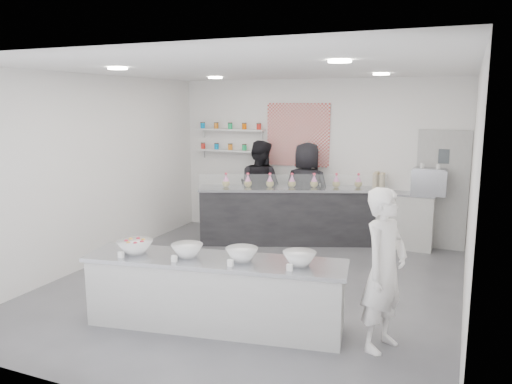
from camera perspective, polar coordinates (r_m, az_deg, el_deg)
floor at (r=7.20m, az=-0.31°, el=-10.66°), size 6.00×6.00×0.00m
ceiling at (r=6.74m, az=-0.33°, el=13.90°), size 6.00×6.00×0.00m
back_wall at (r=9.62m, az=6.81°, el=3.79°), size 5.50×0.00×5.50m
left_wall at (r=8.29m, az=-18.07°, el=2.32°), size 0.00×6.00×6.00m
right_wall at (r=6.27m, az=23.43°, el=-0.44°), size 0.00×6.00×6.00m
back_door at (r=9.28m, az=20.45°, el=0.17°), size 0.88×0.04×2.10m
pattern_panel at (r=9.66m, az=4.82°, el=6.53°), size 1.25×0.03×1.20m
jar_shelf_lower at (r=10.14m, az=-2.90°, el=4.75°), size 1.45×0.22×0.04m
jar_shelf_upper at (r=10.11m, az=-2.93°, el=7.12°), size 1.45×0.22×0.04m
preserve_jars at (r=10.10m, az=-2.97°, el=6.32°), size 1.45×0.10×0.56m
downlight_0 at (r=6.60m, az=-15.53°, el=13.44°), size 0.24×0.24×0.02m
downlight_1 at (r=5.34m, az=9.54°, el=14.50°), size 0.24×0.24×0.02m
downlight_2 at (r=8.79m, az=-4.68°, el=12.89°), size 0.24×0.24×0.02m
downlight_3 at (r=7.89m, az=14.13°, el=12.92°), size 0.24×0.24×0.02m
prep_counter at (r=5.86m, az=-4.74°, el=-11.42°), size 3.08×1.19×0.82m
back_bar at (r=9.18m, az=4.09°, el=-2.68°), size 3.35×1.81×1.04m
sneeze_guard at (r=8.77m, az=4.23°, el=1.12°), size 3.08×1.24×0.28m
espresso_ledge at (r=9.26m, az=15.54°, el=-3.06°), size 1.34×0.43×1.00m
espresso_machine at (r=9.08m, az=19.19°, el=1.09°), size 0.57×0.40×0.44m
cup_stacks at (r=9.18m, az=13.85°, el=1.11°), size 0.24×0.24×0.33m
prep_bowls at (r=5.70m, az=-4.81°, el=-6.90°), size 2.36×0.86×0.15m
label_cards at (r=5.35m, az=-8.14°, el=-8.59°), size 2.01×0.04×0.07m
cookie_bags at (r=9.06m, az=4.14°, el=1.34°), size 2.41×1.07×0.26m
woman_prep at (r=5.38m, az=14.45°, el=-8.61°), size 0.60×0.73×1.72m
staff_left at (r=9.65m, az=0.44°, el=0.44°), size 1.01×0.85×1.85m
staff_right at (r=9.33m, az=5.77°, el=0.03°), size 0.90×0.59×1.84m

